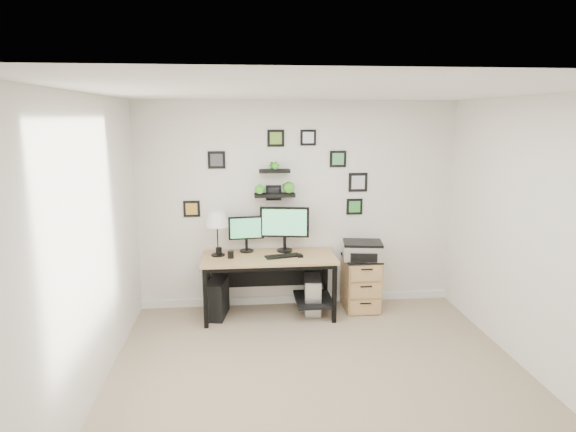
{
  "coord_description": "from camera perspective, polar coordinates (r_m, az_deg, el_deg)",
  "views": [
    {
      "loc": [
        -0.71,
        -3.93,
        2.41
      ],
      "look_at": [
        -0.14,
        1.83,
        1.2
      ],
      "focal_mm": 30.0,
      "sensor_mm": 36.0,
      "label": 1
    }
  ],
  "objects": [
    {
      "name": "mouse",
      "position": [
        5.79,
        1.39,
        -4.71
      ],
      "size": [
        0.08,
        0.11,
        0.03
      ],
      "primitive_type": "cube",
      "rotation": [
        0.0,
        0.0,
        0.14
      ],
      "color": "black",
      "rests_on": "desk"
    },
    {
      "name": "wall_decor",
      "position": [
        5.93,
        -0.94,
        4.49
      ],
      "size": [
        2.31,
        0.18,
        1.07
      ],
      "color": "black",
      "rests_on": "ground"
    },
    {
      "name": "monitor_left",
      "position": [
        5.96,
        -4.96,
        -1.81
      ],
      "size": [
        0.44,
        0.19,
        0.45
      ],
      "color": "black",
      "rests_on": "desk"
    },
    {
      "name": "mug",
      "position": [
        5.76,
        -6.81,
        -4.58
      ],
      "size": [
        0.07,
        0.07,
        0.08
      ],
      "primitive_type": "cylinder",
      "color": "black",
      "rests_on": "desk"
    },
    {
      "name": "pc_tower_grey",
      "position": [
        6.08,
        2.93,
        -9.27
      ],
      "size": [
        0.25,
        0.47,
        0.45
      ],
      "color": "gray",
      "rests_on": "ground"
    },
    {
      "name": "printer",
      "position": [
        6.03,
        8.82,
        -4.03
      ],
      "size": [
        0.52,
        0.44,
        0.21
      ],
      "color": "silver",
      "rests_on": "file_cabinet"
    },
    {
      "name": "keyboard",
      "position": [
        5.78,
        -0.62,
        -4.77
      ],
      "size": [
        0.44,
        0.23,
        0.02
      ],
      "primitive_type": "cube",
      "rotation": [
        0.0,
        0.0,
        0.24
      ],
      "color": "black",
      "rests_on": "desk"
    },
    {
      "name": "room",
      "position": [
        6.41,
        1.15,
        -9.8
      ],
      "size": [
        4.0,
        4.0,
        4.0
      ],
      "color": "tan",
      "rests_on": "ground"
    },
    {
      "name": "desk",
      "position": [
        5.89,
        -1.93,
        -5.84
      ],
      "size": [
        1.6,
        0.7,
        0.75
      ],
      "color": "tan",
      "rests_on": "ground"
    },
    {
      "name": "monitor_right",
      "position": [
        5.94,
        -0.41,
        -1.1
      ],
      "size": [
        0.6,
        0.22,
        0.56
      ],
      "color": "black",
      "rests_on": "desk"
    },
    {
      "name": "pen_cup",
      "position": [
        5.91,
        -8.2,
        -4.15
      ],
      "size": [
        0.07,
        0.07,
        0.1
      ],
      "primitive_type": "cylinder",
      "color": "black",
      "rests_on": "desk"
    },
    {
      "name": "pc_tower_black",
      "position": [
        6.01,
        -8.37,
        -9.6
      ],
      "size": [
        0.28,
        0.49,
        0.46
      ],
      "primitive_type": "cube",
      "rotation": [
        0.0,
        0.0,
        -0.17
      ],
      "color": "black",
      "rests_on": "ground"
    },
    {
      "name": "file_cabinet",
      "position": [
        6.2,
        8.62,
        -7.87
      ],
      "size": [
        0.43,
        0.53,
        0.67
      ],
      "color": "tan",
      "rests_on": "ground"
    },
    {
      "name": "table_lamp",
      "position": [
        5.8,
        -8.41,
        -0.46
      ],
      "size": [
        0.27,
        0.27,
        0.55
      ],
      "color": "black",
      "rests_on": "desk"
    }
  ]
}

